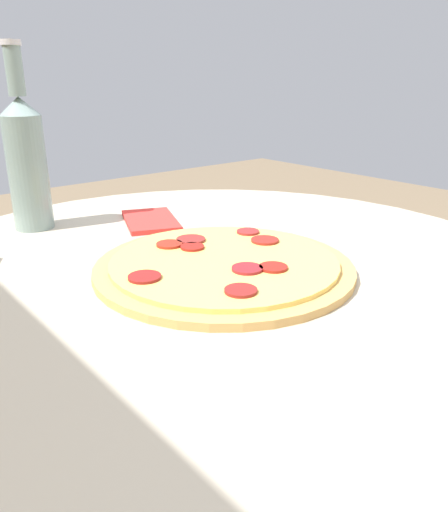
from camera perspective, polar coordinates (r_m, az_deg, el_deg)
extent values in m
cylinder|color=#B2A893|center=(0.87, -1.01, -24.00)|extent=(0.11, 0.11, 0.69)
cylinder|color=#B2A893|center=(0.68, -1.19, -1.57)|extent=(0.90, 0.90, 0.02)
cylinder|color=tan|center=(0.64, 0.00, -1.27)|extent=(0.33, 0.33, 0.01)
cylinder|color=#EACC60|center=(0.63, 0.00, -0.59)|extent=(0.29, 0.29, 0.01)
cylinder|color=maroon|center=(0.71, -3.75, 1.91)|extent=(0.04, 0.04, 0.00)
cylinder|color=maroon|center=(0.58, -9.07, -2.38)|extent=(0.04, 0.04, 0.00)
cylinder|color=maroon|center=(0.60, 5.67, -1.29)|extent=(0.03, 0.03, 0.00)
cylinder|color=maroon|center=(0.74, 2.76, 2.79)|extent=(0.03, 0.03, 0.00)
cylinder|color=maroon|center=(0.67, -3.65, 1.04)|extent=(0.03, 0.03, 0.00)
cylinder|color=maroon|center=(0.60, 2.68, -1.45)|extent=(0.04, 0.04, 0.00)
cylinder|color=maroon|center=(0.54, 1.93, -3.96)|extent=(0.04, 0.04, 0.00)
cylinder|color=maroon|center=(0.69, -6.26, 1.34)|extent=(0.04, 0.04, 0.00)
cylinder|color=maroon|center=(0.70, 4.70, 1.81)|extent=(0.04, 0.04, 0.00)
cylinder|color=gray|center=(0.86, -21.47, 8.76)|extent=(0.06, 0.06, 0.18)
cone|color=gray|center=(0.85, -22.38, 15.59)|extent=(0.06, 0.06, 0.03)
cylinder|color=gray|center=(0.85, -22.83, 18.89)|extent=(0.03, 0.03, 0.07)
cylinder|color=silver|center=(0.85, -23.21, 21.54)|extent=(0.03, 0.03, 0.01)
cube|color=red|center=(0.86, -8.39, 4.03)|extent=(0.16, 0.13, 0.01)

